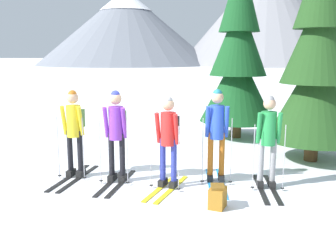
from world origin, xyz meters
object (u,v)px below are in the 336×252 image
pine_tree_near (317,60)px  backpack_on_snow_front (218,197)px  pine_tree_mid (238,57)px  skier_in_blue (217,130)px  skier_in_green (268,138)px  skier_in_red (168,137)px  skier_in_yellow (74,128)px  skier_in_purple (116,131)px

pine_tree_near → backpack_on_snow_front: pine_tree_near is taller
backpack_on_snow_front → pine_tree_mid: bearing=79.9°
skier_in_blue → skier_in_green: 0.98m
skier_in_green → pine_tree_near: bearing=53.7°
skier_in_red → backpack_on_snow_front: bearing=-48.7°
pine_tree_near → skier_in_blue: bearing=-145.4°
skier_in_yellow → skier_in_green: bearing=-7.5°
skier_in_red → skier_in_green: skier_in_green is taller
skier_in_red → backpack_on_snow_front: size_ratio=4.49×
skier_in_yellow → skier_in_red: skier_in_yellow is taller
skier_in_red → skier_in_blue: (0.91, 0.37, 0.07)m
skier_in_yellow → backpack_on_snow_front: size_ratio=4.68×
skier_in_purple → skier_in_green: 2.85m
skier_in_yellow → backpack_on_snow_front: (2.76, -1.49, -0.82)m
skier_in_green → pine_tree_mid: size_ratio=0.33×
backpack_on_snow_front → skier_in_purple: bearing=146.5°
pine_tree_near → pine_tree_mid: 2.87m
pine_tree_mid → pine_tree_near: bearing=-59.8°
skier_in_purple → skier_in_blue: skier_in_blue is taller
skier_in_yellow → skier_in_red: size_ratio=1.04×
skier_in_purple → skier_in_red: skier_in_purple is taller
pine_tree_near → skier_in_purple: bearing=-158.1°
skier_in_blue → backpack_on_snow_front: bearing=-92.8°
skier_in_green → skier_in_red: bearing=-178.6°
skier_in_yellow → skier_in_blue: (2.82, -0.16, 0.03)m
backpack_on_snow_front → skier_in_green: bearing=45.7°
skier_in_green → backpack_on_snow_front: size_ratio=4.55×
backpack_on_snow_front → skier_in_yellow: bearing=151.6°
skier_in_purple → skier_in_blue: (1.92, 0.10, 0.01)m
backpack_on_snow_front → skier_in_red: bearing=131.3°
skier_in_green → skier_in_purple: bearing=175.5°
skier_in_blue → pine_tree_near: size_ratio=0.36×
pine_tree_near → skier_in_red: bearing=-148.6°
skier_in_blue → pine_tree_near: bearing=34.6°
skier_in_yellow → skier_in_red: 1.99m
pine_tree_mid → backpack_on_snow_front: 5.93m
skier_in_green → skier_in_yellow: bearing=172.5°
skier_in_red → skier_in_blue: bearing=22.3°
skier_in_yellow → skier_in_purple: 0.94m
skier_in_red → pine_tree_mid: (1.81, 4.47, 1.41)m
skier_in_red → skier_in_yellow: bearing=164.4°
skier_in_red → pine_tree_near: pine_tree_near is taller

